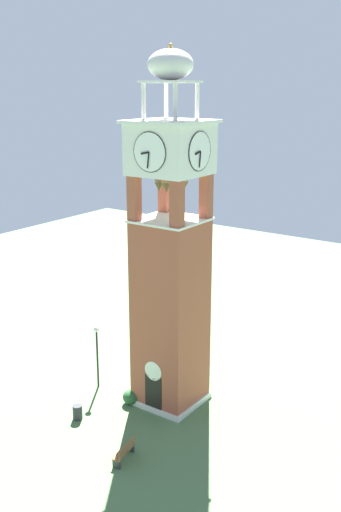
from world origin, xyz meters
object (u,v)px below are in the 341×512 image
object	(u,v)px
clock_tower	(170,268)
trash_bin	(78,412)
lamp_post	(97,345)
park_bench	(125,451)

from	to	relation	value
clock_tower	trash_bin	size ratio (longest dim) A/B	24.31
clock_tower	trash_bin	distance (m)	9.35
clock_tower	lamp_post	size ratio (longest dim) A/B	4.98
clock_tower	trash_bin	xyz separation A→B (m)	(-3.00, -4.51, -7.62)
park_bench	lamp_post	distance (m)	7.89
lamp_post	trash_bin	size ratio (longest dim) A/B	4.88
clock_tower	lamp_post	bearing A→B (deg)	-165.46
lamp_post	trash_bin	bearing A→B (deg)	-65.74
park_bench	clock_tower	bearing A→B (deg)	103.80
trash_bin	lamp_post	bearing A→B (deg)	114.26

